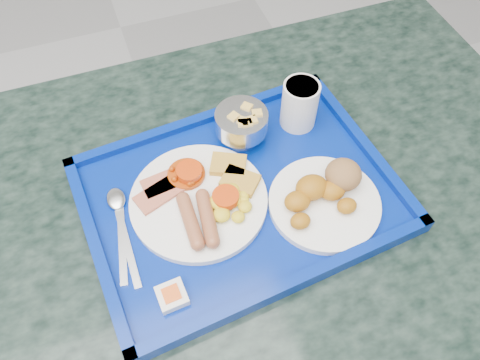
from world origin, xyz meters
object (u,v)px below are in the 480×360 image
object	(u,v)px
main_plate	(203,198)
juice_cup	(300,103)
bread_plate	(326,195)
fruit_bowl	(242,122)
table	(246,243)
tray	(240,196)

from	to	relation	value
main_plate	juice_cup	bearing A→B (deg)	26.50
juice_cup	main_plate	bearing A→B (deg)	-153.50
bread_plate	juice_cup	bearing A→B (deg)	80.53
bread_plate	fruit_bowl	bearing A→B (deg)	114.98
fruit_bowl	juice_cup	bearing A→B (deg)	0.83
main_plate	juice_cup	distance (m)	0.24
table	tray	xyz separation A→B (m)	(-0.02, -0.01, 0.20)
tray	table	bearing A→B (deg)	28.16
fruit_bowl	bread_plate	bearing A→B (deg)	-65.02
tray	main_plate	size ratio (longest dim) A/B	2.37
main_plate	bread_plate	size ratio (longest dim) A/B	1.24
table	main_plate	bearing A→B (deg)	-178.21
bread_plate	juice_cup	world-z (taller)	juice_cup
tray	main_plate	distance (m)	0.06
tray	fruit_bowl	xyz separation A→B (m)	(0.04, 0.11, 0.05)
main_plate	fruit_bowl	distance (m)	0.15
table	main_plate	size ratio (longest dim) A/B	5.26
bread_plate	table	bearing A→B (deg)	147.51
tray	fruit_bowl	world-z (taller)	fruit_bowl
table	bread_plate	distance (m)	0.26
main_plate	fruit_bowl	world-z (taller)	fruit_bowl
table	tray	world-z (taller)	tray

